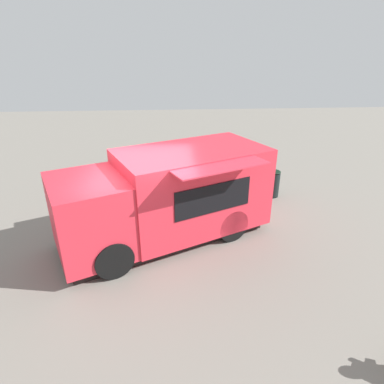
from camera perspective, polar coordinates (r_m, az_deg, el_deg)
The scene contains 5 objects.
ground_plane at distance 8.49m, azimuth -8.23°, elevation -9.34°, with size 40.00×40.00×0.00m, color gray.
food_truck at distance 8.27m, azimuth -4.32°, elevation -1.10°, with size 5.74×4.13×2.32m.
planter_flowering_near at distance 12.67m, azimuth -6.28°, elevation 4.15°, with size 0.48×0.48×0.69m.
plaza_bench at distance 12.55m, azimuth 4.73°, elevation 4.16°, with size 1.29×1.42×0.50m.
trash_bin at distance 11.22m, azimuth 14.11°, elevation 1.54°, with size 0.46×0.46×0.94m.
Camera 1 is at (0.68, -7.07, 4.65)m, focal length 30.06 mm.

